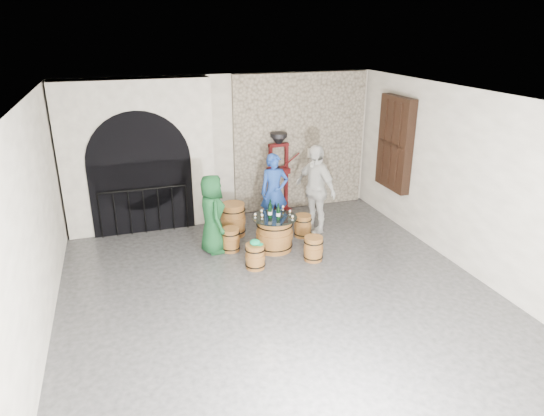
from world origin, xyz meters
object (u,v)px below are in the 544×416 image
object	(u,v)px
person_blue	(274,192)
wine_bottle_left	(270,212)
wine_bottle_right	(270,209)
side_barrel	(233,220)
corking_press	(279,167)
wine_bottle_center	(278,213)
barrel_stool_left	(230,240)
barrel_stool_near_right	(313,249)
person_green	(212,214)
person_white	(315,189)
barrel_stool_near_left	(255,256)
barrel_stool_right	(303,226)
barrel_table	(274,233)
barrel_stool_far	(274,222)

from	to	relation	value
person_blue	wine_bottle_left	world-z (taller)	person_blue
wine_bottle_right	side_barrel	world-z (taller)	wine_bottle_right
wine_bottle_right	side_barrel	xyz separation A→B (m)	(-0.57, 0.80, -0.47)
corking_press	person_blue	bearing A→B (deg)	-120.09
wine_bottle_center	barrel_stool_left	bearing A→B (deg)	158.99
barrel_stool_near_right	person_green	world-z (taller)	person_green
person_white	barrel_stool_near_left	bearing A→B (deg)	-74.29
barrel_stool_near_right	wine_bottle_center	size ratio (longest dim) A/B	1.45
person_white	wine_bottle_right	size ratio (longest dim) A/B	5.89
person_blue	wine_bottle_center	distance (m)	1.19
wine_bottle_left	wine_bottle_center	bearing A→B (deg)	-42.87
wine_bottle_left	corking_press	xyz separation A→B (m)	(0.81, 1.91, 0.29)
wine_bottle_center	barrel_stool_near_left	bearing A→B (deg)	-139.90
barrel_stool_near_right	barrel_stool_left	bearing A→B (deg)	147.82
barrel_stool_left	barrel_stool_near_left	xyz separation A→B (m)	(0.26, -0.86, 0.00)
barrel_stool_right	person_green	distance (m)	2.01
person_green	barrel_stool_left	bearing A→B (deg)	-108.54
wine_bottle_center	side_barrel	distance (m)	1.32
barrel_stool_near_right	barrel_stool_near_left	xyz separation A→B (m)	(-1.14, 0.02, 0.00)
barrel_table	corking_press	size ratio (longest dim) A/B	0.46
barrel_stool_left	person_white	size ratio (longest dim) A/B	0.25
wine_bottle_left	barrel_stool_far	bearing A→B (deg)	66.66
wine_bottle_left	wine_bottle_center	world-z (taller)	same
wine_bottle_right	side_barrel	bearing A→B (deg)	125.30
barrel_stool_right	side_barrel	bearing A→B (deg)	159.70
barrel_stool_far	barrel_table	bearing A→B (deg)	-107.87
barrel_stool_near_left	person_white	world-z (taller)	person_white
corking_press	person_white	bearing A→B (deg)	-80.11
barrel_stool_right	wine_bottle_center	bearing A→B (deg)	-143.25
wine_bottle_right	barrel_stool_right	bearing A→B (deg)	19.69
wine_bottle_center	wine_bottle_right	xyz separation A→B (m)	(-0.08, 0.25, 0.00)
barrel_stool_near_right	barrel_stool_near_left	world-z (taller)	same
barrel_table	wine_bottle_left	xyz separation A→B (m)	(-0.09, -0.01, 0.48)
barrel_stool_left	barrel_stool_near_right	xyz separation A→B (m)	(1.40, -0.88, 0.00)
barrel_table	barrel_stool_near_left	world-z (taller)	barrel_table
corking_press	wine_bottle_left	bearing A→B (deg)	-119.19
wine_bottle_center	barrel_stool_near_right	bearing A→B (deg)	-46.20
person_green	side_barrel	distance (m)	0.95
barrel_stool_far	person_blue	bearing A→B (deg)	72.13
barrel_stool_far	person_white	bearing A→B (deg)	-15.54
barrel_stool_left	side_barrel	bearing A→B (deg)	72.14
side_barrel	wine_bottle_left	bearing A→B (deg)	-60.98
barrel_table	corking_press	world-z (taller)	corking_press
wine_bottle_right	corking_press	xyz separation A→B (m)	(0.77, 1.77, 0.29)
barrel_stool_right	barrel_stool_near_left	size ratio (longest dim) A/B	1.00
barrel_stool_near_right	wine_bottle_left	xyz separation A→B (m)	(-0.65, 0.66, 0.58)
barrel_table	person_blue	distance (m)	1.18
person_white	wine_bottle_left	size ratio (longest dim) A/B	5.89
person_green	wine_bottle_center	world-z (taller)	person_green
barrel_stool_right	side_barrel	distance (m)	1.47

